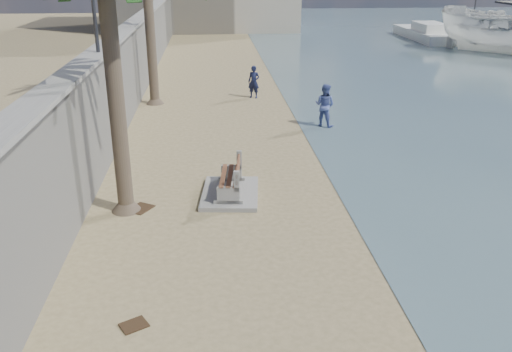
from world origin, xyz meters
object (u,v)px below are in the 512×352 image
bench_far (230,182)px  yacht_far (424,35)px  boat_cruiser (510,27)px  yacht_near (493,35)px  sailboat_west (472,27)px  person_b (325,103)px  person_a (254,80)px

bench_far → yacht_far: (18.19, 32.52, -0.07)m
bench_far → boat_cruiser: boat_cruiser is taller
yacht_near → bench_far: bearing=152.0°
boat_cruiser → sailboat_west: sailboat_west is taller
person_b → yacht_far: (14.08, 25.73, -0.61)m
yacht_near → boat_cruiser: bearing=168.5°
bench_far → person_a: size_ratio=1.35×
person_a → sailboat_west: 35.57m
bench_far → sailboat_west: 46.09m
boat_cruiser → person_b: bearing=-178.5°
person_b → yacht_near: person_b is taller
person_a → person_b: 5.74m
yacht_far → sailboat_west: sailboat_west is taller
yacht_far → yacht_near: bearing=-96.1°
person_b → bench_far: bearing=95.2°
bench_far → person_a: (1.64, 11.96, 0.48)m
person_a → boat_cruiser: 23.01m
person_a → person_b: bearing=-41.1°
bench_far → yacht_far: 37.26m
bench_far → person_b: size_ratio=1.28×
person_a → yacht_far: 26.39m
bench_far → sailboat_west: sailboat_west is taller
yacht_near → person_a: bearing=140.7°
bench_far → yacht_near: size_ratio=0.25×
person_a → sailboat_west: (23.67, 26.55, -0.56)m
boat_cruiser → bench_far: bearing=-175.3°
person_b → yacht_near: bearing=-92.1°
person_b → yacht_near: (19.92, 25.07, -0.61)m
bench_far → boat_cruiser: size_ratio=0.54×
boat_cruiser → yacht_near: bearing=25.3°
bench_far → boat_cruiser: bearing=48.8°
bench_far → sailboat_west: (25.31, 38.52, -0.07)m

